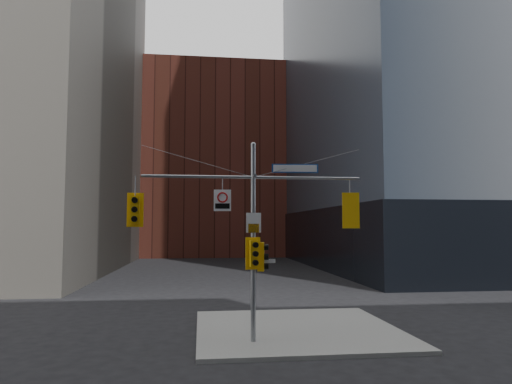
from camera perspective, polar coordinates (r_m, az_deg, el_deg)
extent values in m
plane|color=black|center=(15.12, 0.57, -20.50)|extent=(160.00, 160.00, 0.00)
cube|color=gray|center=(19.25, 5.12, -16.73)|extent=(8.00, 8.00, 0.15)
cube|color=black|center=(55.21, 25.97, -5.20)|extent=(36.40, 36.40, 6.00)
cube|color=brown|center=(73.08, -5.39, 3.33)|extent=(26.00, 20.00, 28.00)
cylinder|color=gray|center=(16.52, -0.35, -6.45)|extent=(0.18, 0.18, 7.20)
sphere|color=gray|center=(16.78, -0.34, 5.93)|extent=(0.20, 0.20, 0.20)
cylinder|color=gray|center=(16.50, -7.27, 1.93)|extent=(4.00, 0.11, 0.11)
cylinder|color=gray|center=(16.95, 6.39, 1.75)|extent=(4.00, 0.11, 0.11)
cylinder|color=gray|center=(16.26, -0.21, 1.98)|extent=(0.10, 0.70, 0.10)
cylinder|color=gray|center=(16.57, -7.25, 3.82)|extent=(4.00, 0.02, 1.12)
cylinder|color=gray|center=(17.02, 6.37, 3.59)|extent=(4.00, 0.02, 1.12)
cube|color=#F9B50D|center=(16.57, -14.90, -2.15)|extent=(0.33, 0.25, 0.98)
cube|color=#F9B50D|center=(16.74, -14.86, -2.17)|extent=(0.58, 0.08, 1.22)
cylinder|color=black|center=(16.40, -14.93, -0.98)|extent=(0.22, 0.16, 0.21)
cylinder|color=black|center=(16.47, -14.91, -1.00)|extent=(0.18, 0.03, 0.18)
cylinder|color=black|center=(16.38, -14.95, -2.12)|extent=(0.22, 0.16, 0.21)
cylinder|color=black|center=(16.46, -14.93, -2.13)|extent=(0.18, 0.03, 0.18)
cylinder|color=black|center=(16.38, -14.97, -3.27)|extent=(0.22, 0.16, 0.21)
cylinder|color=#0CE559|center=(16.45, -14.95, -3.27)|extent=(0.18, 0.03, 0.18)
cube|color=#F9B50D|center=(17.31, 11.67, -2.30)|extent=(0.38, 0.29, 1.06)
cube|color=#F9B50D|center=(17.13, 11.77, -2.27)|extent=(0.63, 0.14, 1.32)
cylinder|color=black|center=(17.53, 11.54, -1.16)|extent=(0.25, 0.19, 0.22)
cylinder|color=black|center=(17.45, 11.58, -1.15)|extent=(0.19, 0.05, 0.19)
cylinder|color=black|center=(17.51, 11.56, -2.32)|extent=(0.25, 0.19, 0.22)
cylinder|color=black|center=(17.43, 11.60, -2.31)|extent=(0.19, 0.05, 0.19)
cylinder|color=black|center=(17.50, 11.57, -3.48)|extent=(0.25, 0.19, 0.22)
cylinder|color=black|center=(17.42, 11.62, -3.48)|extent=(0.19, 0.05, 0.19)
cube|color=#F9B50D|center=(16.58, 0.62, -8.10)|extent=(0.29, 0.37, 1.03)
cylinder|color=black|center=(16.55, 1.30, -6.91)|extent=(0.20, 0.24, 0.22)
cylinder|color=black|center=(16.55, 1.03, -6.91)|extent=(0.06, 0.19, 0.19)
cylinder|color=black|center=(16.57, 1.30, -8.10)|extent=(0.20, 0.24, 0.22)
cylinder|color=black|center=(16.57, 1.03, -8.10)|extent=(0.06, 0.19, 0.19)
cylinder|color=black|center=(16.59, 1.31, -9.28)|extent=(0.20, 0.24, 0.22)
cylinder|color=black|center=(16.60, 1.03, -9.28)|extent=(0.06, 0.19, 0.19)
cube|color=#F9B50D|center=(16.26, -0.24, -7.70)|extent=(0.33, 0.26, 0.93)
cube|color=#F9B50D|center=(16.41, -0.39, -7.67)|extent=(0.55, 0.13, 1.15)
cylinder|color=black|center=(16.07, -0.06, -6.64)|extent=(0.21, 0.17, 0.19)
cylinder|color=black|center=(16.14, -0.13, -6.63)|extent=(0.17, 0.05, 0.17)
cylinder|color=black|center=(16.09, -0.06, -7.74)|extent=(0.21, 0.17, 0.19)
cylinder|color=black|center=(16.16, -0.13, -7.72)|extent=(0.17, 0.05, 0.17)
cylinder|color=black|center=(16.11, -0.06, -8.83)|extent=(0.21, 0.17, 0.19)
cylinder|color=black|center=(16.18, -0.13, -8.81)|extent=(0.17, 0.05, 0.17)
cube|color=navy|center=(16.90, 4.90, 2.95)|extent=(1.72, 0.16, 0.33)
cube|color=silver|center=(16.87, 4.91, 2.97)|extent=(1.61, 0.13, 0.26)
cube|color=silver|center=(16.43, -4.22, -1.04)|extent=(0.62, 0.09, 0.78)
torus|color=#B20A0A|center=(16.41, -4.22, -0.68)|extent=(0.39, 0.09, 0.38)
cube|color=black|center=(16.39, -4.22, -1.76)|extent=(0.52, 0.06, 0.19)
cube|color=silver|center=(16.39, -0.30, -3.86)|extent=(0.54, 0.10, 0.71)
cube|color=#D88C00|center=(16.37, -0.29, -4.55)|extent=(0.39, 0.06, 0.32)
cube|color=silver|center=(16.61, 1.21, -8.63)|extent=(0.72, 0.04, 0.14)
cube|color=#145926|center=(17.01, -0.53, -9.03)|extent=(0.12, 0.71, 0.14)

